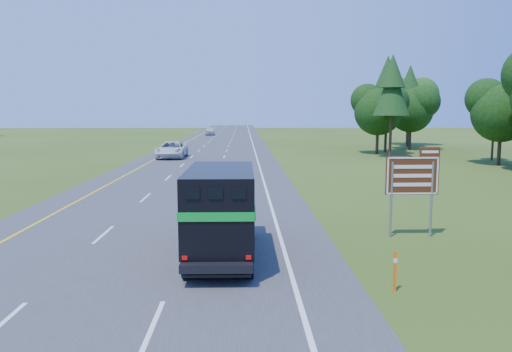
% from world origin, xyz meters
% --- Properties ---
extents(road, '(15.00, 260.00, 0.04)m').
position_xyz_m(road, '(0.00, 50.00, 0.02)').
color(road, '#38383A').
rests_on(road, ground).
extents(lane_markings, '(11.15, 260.00, 0.01)m').
position_xyz_m(lane_markings, '(0.00, 50.00, 0.04)').
color(lane_markings, yellow).
rests_on(lane_markings, road).
extents(horse_truck, '(2.30, 7.15, 3.16)m').
position_xyz_m(horse_truck, '(3.22, 7.87, 1.73)').
color(horse_truck, black).
rests_on(horse_truck, road).
extents(white_suv, '(3.03, 6.55, 1.82)m').
position_xyz_m(white_suv, '(-3.89, 45.78, 0.95)').
color(white_suv, silver).
rests_on(white_suv, road).
extents(far_car, '(2.47, 5.38, 1.79)m').
position_xyz_m(far_car, '(-3.26, 99.92, 0.93)').
color(far_car, silver).
rests_on(far_car, road).
extents(exit_sign, '(2.18, 0.12, 3.70)m').
position_xyz_m(exit_sign, '(10.90, 10.44, 2.40)').
color(exit_sign, gray).
rests_on(exit_sign, ground).
extents(delineator, '(0.10, 0.05, 1.18)m').
position_xyz_m(delineator, '(8.33, 4.23, 0.63)').
color(delineator, '#FF5E0D').
rests_on(delineator, ground).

